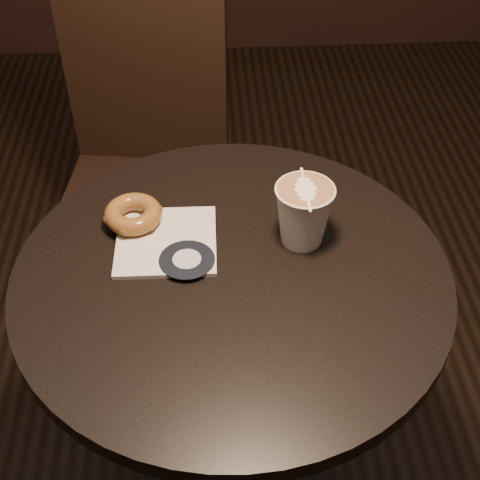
# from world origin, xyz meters

# --- Properties ---
(cafe_table) EXTENTS (0.70, 0.70, 0.75)m
(cafe_table) POSITION_xyz_m (0.00, 0.00, 0.55)
(cafe_table) COLOR black
(cafe_table) RESTS_ON ground
(chair) EXTENTS (0.44, 0.44, 0.99)m
(chair) POSITION_xyz_m (-0.18, 0.64, 0.56)
(chair) COLOR black
(chair) RESTS_ON ground
(pastry_bag) EXTENTS (0.17, 0.17, 0.01)m
(pastry_bag) POSITION_xyz_m (-0.11, 0.07, 0.75)
(pastry_bag) COLOR silver
(pastry_bag) RESTS_ON cafe_table
(doughnut) EXTENTS (0.10, 0.10, 0.03)m
(doughnut) POSITION_xyz_m (-0.16, 0.12, 0.77)
(doughnut) COLOR brown
(doughnut) RESTS_ON pastry_bag
(latte_cup) EXTENTS (0.10, 0.10, 0.11)m
(latte_cup) POSITION_xyz_m (0.12, 0.06, 0.80)
(latte_cup) COLOR white
(latte_cup) RESTS_ON cafe_table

